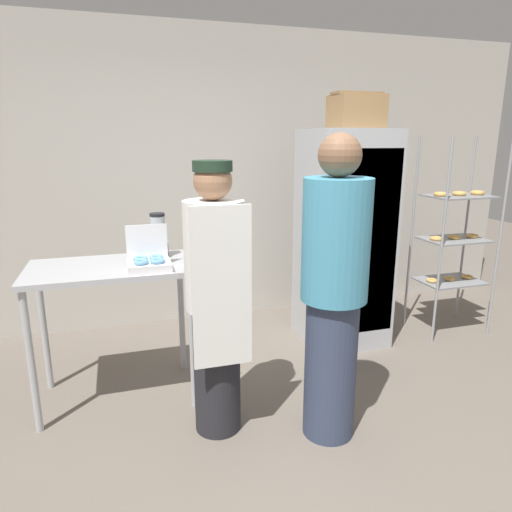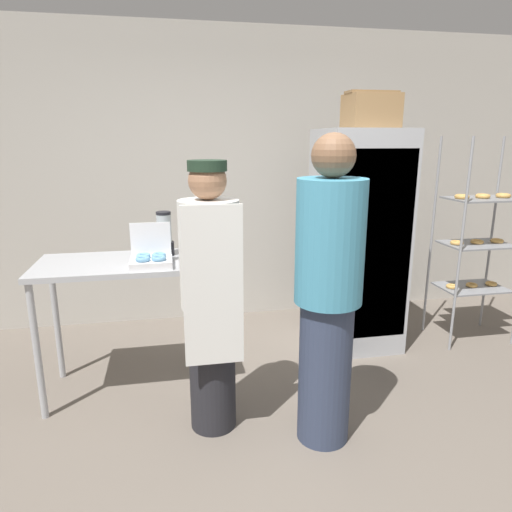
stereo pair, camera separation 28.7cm
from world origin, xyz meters
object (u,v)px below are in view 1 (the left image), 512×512
object	(u,v)px
refrigerator	(344,239)
baking_rack	(454,237)
cardboard_storage_box	(356,111)
person_customer	(334,291)
donut_box	(149,262)
blender_pitcher	(158,238)
person_baker	(216,298)

from	to	relation	value
refrigerator	baking_rack	xyz separation A→B (m)	(1.04, -0.10, -0.03)
cardboard_storage_box	person_customer	world-z (taller)	cardboard_storage_box
refrigerator	baking_rack	distance (m)	1.05
donut_box	blender_pitcher	world-z (taller)	blender_pitcher
person_baker	person_customer	xyz separation A→B (m)	(0.63, -0.24, 0.06)
cardboard_storage_box	person_baker	xyz separation A→B (m)	(-1.34, -0.91, -1.10)
refrigerator	donut_box	bearing A→B (deg)	-160.52
blender_pitcher	person_customer	world-z (taller)	person_customer
donut_box	cardboard_storage_box	distance (m)	2.00
blender_pitcher	cardboard_storage_box	distance (m)	1.83
blender_pitcher	baking_rack	bearing A→B (deg)	4.48
donut_box	cardboard_storage_box	size ratio (longest dim) A/B	0.69
refrigerator	person_baker	world-z (taller)	refrigerator
baking_rack	blender_pitcher	size ratio (longest dim) A/B	5.71
baking_rack	cardboard_storage_box	size ratio (longest dim) A/B	4.52
blender_pitcher	cardboard_storage_box	size ratio (longest dim) A/B	0.79
refrigerator	cardboard_storage_box	bearing A→B (deg)	-65.49
baking_rack	blender_pitcher	world-z (taller)	baking_rack
baking_rack	blender_pitcher	distance (m)	2.63
baking_rack	person_customer	xyz separation A→B (m)	(-1.73, -1.10, 0.02)
cardboard_storage_box	person_customer	bearing A→B (deg)	-121.82
baking_rack	donut_box	size ratio (longest dim) A/B	6.59
blender_pitcher	person_baker	distance (m)	0.75
donut_box	person_baker	bearing A→B (deg)	-48.44
refrigerator	cardboard_storage_box	size ratio (longest dim) A/B	4.67
refrigerator	cardboard_storage_box	world-z (taller)	cardboard_storage_box
donut_box	blender_pitcher	size ratio (longest dim) A/B	0.87
refrigerator	blender_pitcher	xyz separation A→B (m)	(-1.57, -0.31, 0.17)
baking_rack	donut_box	xyz separation A→B (m)	(-2.70, -0.48, 0.11)
baking_rack	refrigerator	bearing A→B (deg)	174.50
donut_box	person_baker	size ratio (longest dim) A/B	0.16
baking_rack	blender_pitcher	bearing A→B (deg)	-175.52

